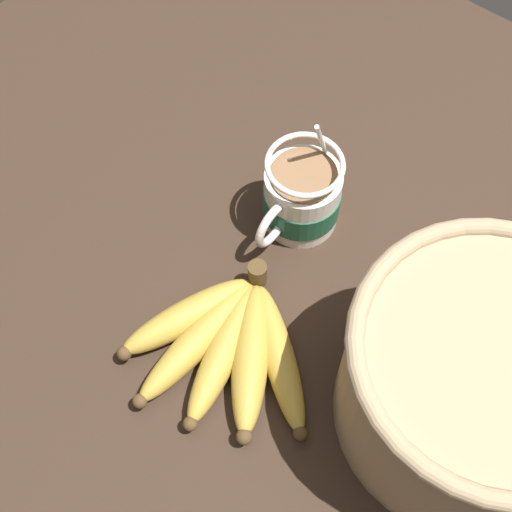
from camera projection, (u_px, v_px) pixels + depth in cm
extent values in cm
cube|color=#332319|center=(238.00, 245.00, 80.02)|extent=(98.06, 98.06, 2.53)
cylinder|color=white|center=(302.00, 197.00, 76.83)|extent=(8.26, 8.26, 7.97)
cylinder|color=#195638|center=(301.00, 200.00, 77.28)|extent=(8.46, 8.46, 3.48)
torus|color=white|center=(273.00, 224.00, 74.02)|extent=(5.67, 0.90, 5.67)
cylinder|color=#846042|center=(304.00, 175.00, 73.26)|extent=(7.06, 7.06, 0.40)
torus|color=white|center=(305.00, 164.00, 71.64)|extent=(8.26, 8.26, 0.60)
cylinder|color=silver|center=(326.00, 152.00, 74.85)|extent=(5.31, 0.50, 13.10)
ellipsoid|color=silver|center=(308.00, 201.00, 79.56)|extent=(3.00, 2.00, 0.80)
cylinder|color=#4C381E|center=(257.00, 274.00, 73.91)|extent=(2.00, 2.00, 3.00)
ellipsoid|color=#B79338|center=(187.00, 316.00, 72.50)|extent=(15.04, 8.29, 3.41)
sphere|color=#4C381E|center=(122.00, 352.00, 70.60)|extent=(1.53, 1.53, 1.53)
ellipsoid|color=#B79338|center=(198.00, 340.00, 71.26)|extent=(16.57, 3.94, 3.31)
sphere|color=#4C381E|center=(140.00, 401.00, 68.19)|extent=(1.49, 1.49, 1.49)
ellipsoid|color=#B79338|center=(224.00, 351.00, 70.70)|extent=(16.06, 7.44, 3.27)
sphere|color=#4C381E|center=(190.00, 424.00, 67.14)|extent=(1.47, 1.47, 1.47)
ellipsoid|color=#B79338|center=(251.00, 357.00, 70.24)|extent=(15.15, 11.78, 3.58)
sphere|color=#4C381E|center=(244.00, 437.00, 66.39)|extent=(1.61, 1.61, 1.61)
ellipsoid|color=#B79338|center=(279.00, 356.00, 70.55)|extent=(12.27, 14.40, 3.10)
sphere|color=#4C381E|center=(300.00, 433.00, 66.78)|extent=(1.40, 1.40, 1.40)
cylinder|color=tan|center=(474.00, 384.00, 62.57)|extent=(23.33, 23.33, 15.69)
torus|color=tan|center=(501.00, 351.00, 55.72)|extent=(24.50, 24.50, 1.63)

